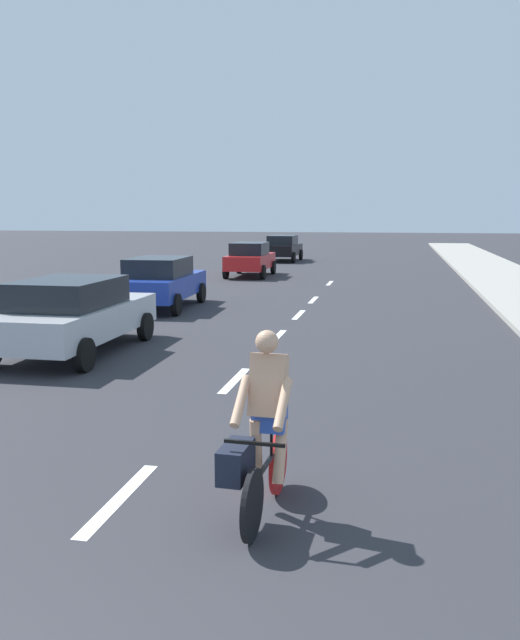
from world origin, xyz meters
TOP-DOWN VIEW (x-y plane):
  - ground_plane at (0.00, 20.00)m, footprint 160.00×160.00m
  - lane_stripe_1 at (0.00, 3.95)m, footprint 0.16×1.80m
  - lane_stripe_2 at (0.00, 8.89)m, footprint 0.16×1.80m
  - lane_stripe_3 at (0.00, 13.09)m, footprint 0.16×1.80m
  - lane_stripe_4 at (0.00, 16.59)m, footprint 0.16×1.80m
  - lane_stripe_5 at (0.00, 19.96)m, footprint 0.16×1.80m
  - lane_stripe_6 at (0.00, 25.46)m, footprint 0.16×1.80m
  - cyclist at (1.50, 3.87)m, footprint 0.62×1.71m
  - parked_car_silver at (-3.86, 10.44)m, footprint 2.15×4.61m
  - parked_car_blue at (-4.37, 17.07)m, footprint 2.13×4.35m
  - parked_car_red at (-3.93, 27.78)m, footprint 1.93×4.05m
  - parked_car_black at (-4.11, 37.80)m, footprint 1.98×4.22m

SIDE VIEW (x-z plane):
  - ground_plane at x=0.00m, z-range 0.00..0.00m
  - lane_stripe_1 at x=0.00m, z-range 0.00..0.01m
  - lane_stripe_2 at x=0.00m, z-range 0.00..0.01m
  - lane_stripe_3 at x=0.00m, z-range 0.00..0.01m
  - lane_stripe_4 at x=0.00m, z-range 0.00..0.01m
  - lane_stripe_5 at x=0.00m, z-range 0.00..0.01m
  - lane_stripe_6 at x=0.00m, z-range 0.00..0.01m
  - cyclist at x=1.50m, z-range -0.08..1.74m
  - parked_car_red at x=-3.93m, z-range 0.05..1.62m
  - parked_car_black at x=-4.11m, z-range 0.05..1.62m
  - parked_car_blue at x=-4.37m, z-range 0.05..1.62m
  - parked_car_silver at x=-3.86m, z-range 0.06..1.63m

